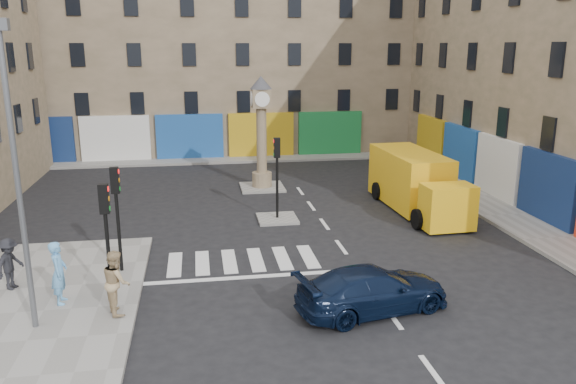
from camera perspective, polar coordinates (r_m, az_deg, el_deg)
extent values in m
plane|color=black|center=(19.03, 8.49, -9.70)|extent=(120.00, 120.00, 0.00)
cube|color=gray|center=(31.01, 18.32, -0.51)|extent=(2.60, 30.00, 0.15)
cube|color=gray|center=(39.45, -6.93, 3.28)|extent=(32.00, 2.40, 0.15)
cube|color=gray|center=(25.89, -1.09, -2.72)|extent=(1.80, 1.80, 0.12)
cube|color=gray|center=(31.62, -2.65, 0.49)|extent=(2.40, 2.40, 0.12)
cube|color=gray|center=(44.49, -7.62, 15.45)|extent=(32.00, 10.00, 17.00)
cylinder|color=black|center=(18.02, -17.74, -6.36)|extent=(0.12, 0.12, 2.80)
cube|color=black|center=(17.46, -18.21, -0.67)|extent=(0.28, 0.22, 0.90)
cylinder|color=black|center=(20.26, -16.80, -3.95)|extent=(0.12, 0.12, 2.80)
cube|color=black|center=(19.76, -17.20, 1.15)|extent=(0.28, 0.22, 0.90)
cylinder|color=black|center=(25.50, -1.11, 0.41)|extent=(0.12, 0.12, 2.80)
cube|color=black|center=(25.10, -1.13, 4.51)|extent=(0.28, 0.22, 0.90)
cylinder|color=#595B60|center=(16.38, -25.70, 0.32)|extent=(0.16, 0.16, 8.00)
cylinder|color=#9E8468|center=(31.51, -2.66, 1.30)|extent=(1.10, 1.10, 0.80)
cylinder|color=#9E8468|center=(31.08, -2.70, 5.25)|extent=(0.56, 0.56, 3.60)
cube|color=#9E8468|center=(30.79, -2.76, 9.48)|extent=(1.00, 1.00, 1.00)
cylinder|color=white|center=(30.27, -2.64, 9.39)|extent=(0.80, 0.06, 0.80)
cone|color=#333338|center=(30.72, -2.78, 11.06)|extent=(1.20, 1.20, 0.70)
imported|color=black|center=(17.31, 8.61, -9.76)|extent=(5.05, 2.91, 1.38)
cube|color=yellow|center=(28.53, 12.22, 1.42)|extent=(2.50, 5.55, 2.62)
cube|color=yellow|center=(25.05, 15.90, -1.46)|extent=(2.21, 1.45, 1.93)
cube|color=black|center=(24.88, 16.03, -0.49)|extent=(1.97, 1.10, 0.80)
cylinder|color=black|center=(25.13, 13.02, -2.71)|extent=(0.32, 0.92, 0.91)
cylinder|color=black|center=(26.14, 17.57, -2.35)|extent=(0.32, 0.92, 0.91)
cylinder|color=black|center=(29.56, 9.04, 0.10)|extent=(0.32, 0.92, 0.91)
cylinder|color=black|center=(30.43, 13.06, 0.32)|extent=(0.32, 0.92, 0.91)
imported|color=#63A9E3|center=(18.51, -22.25, -7.58)|extent=(0.50, 0.74, 1.97)
imported|color=tan|center=(17.32, -17.04, -8.72)|extent=(0.99, 1.12, 1.92)
imported|color=black|center=(20.24, -26.41, -6.55)|extent=(0.99, 1.26, 1.71)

